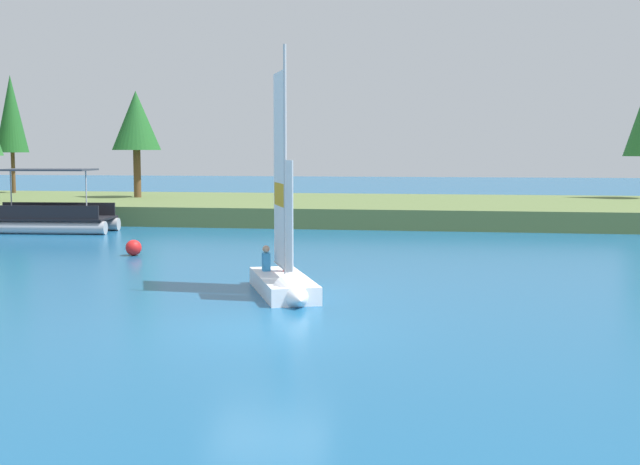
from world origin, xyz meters
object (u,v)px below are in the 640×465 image
object	(u,v)px
shoreline_tree_midleft	(11,114)
channel_buoy	(134,248)
shoreline_tree_midright	(136,121)
pontoon_boat	(49,217)
sailboat	(287,277)

from	to	relation	value
shoreline_tree_midleft	channel_buoy	bearing A→B (deg)	-52.40
shoreline_tree_midright	pontoon_boat	distance (m)	12.09
shoreline_tree_midright	pontoon_boat	xyz separation A→B (m)	(0.11, -11.12, -4.74)
shoreline_tree_midleft	shoreline_tree_midright	distance (m)	10.56
shoreline_tree_midleft	channel_buoy	world-z (taller)	shoreline_tree_midleft
shoreline_tree_midleft	sailboat	xyz separation A→B (m)	(24.14, -29.52, -5.55)
shoreline_tree_midright	sailboat	size ratio (longest dim) A/B	0.93
shoreline_tree_midleft	pontoon_boat	size ratio (longest dim) A/B	1.25
pontoon_boat	shoreline_tree_midright	bearing A→B (deg)	86.02
sailboat	channel_buoy	size ratio (longest dim) A/B	11.86
pontoon_boat	channel_buoy	xyz separation A→B (m)	(7.04, -7.45, -0.41)
shoreline_tree_midright	pontoon_boat	bearing A→B (deg)	-89.45
channel_buoy	shoreline_tree_midleft	bearing A→B (deg)	127.60
shoreline_tree_midleft	sailboat	distance (m)	38.53
sailboat	pontoon_boat	size ratio (longest dim) A/B	1.11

